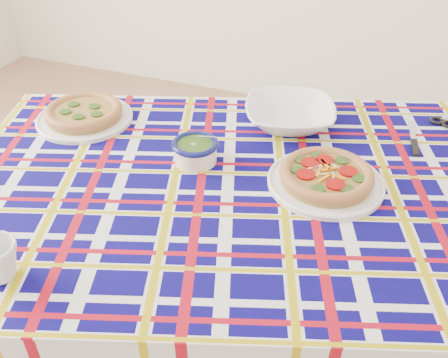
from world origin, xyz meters
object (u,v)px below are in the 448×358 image
at_px(pesto_bowl, 195,149).
at_px(dining_table, 254,206).
at_px(main_focaccia_plate, 326,175).
at_px(serving_bowl, 290,115).

bearing_deg(pesto_bowl, dining_table, -12.47).
bearing_deg(main_focaccia_plate, dining_table, -160.55).
xyz_separation_m(pesto_bowl, serving_bowl, (0.17, 0.27, -0.00)).
height_order(dining_table, pesto_bowl, pesto_bowl).
relative_size(main_focaccia_plate, pesto_bowl, 2.40).
relative_size(dining_table, main_focaccia_plate, 5.78).
bearing_deg(serving_bowl, main_focaccia_plate, -58.01).
bearing_deg(main_focaccia_plate, pesto_bowl, -176.91).
distance_m(dining_table, serving_bowl, 0.32).
distance_m(dining_table, main_focaccia_plate, 0.19).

